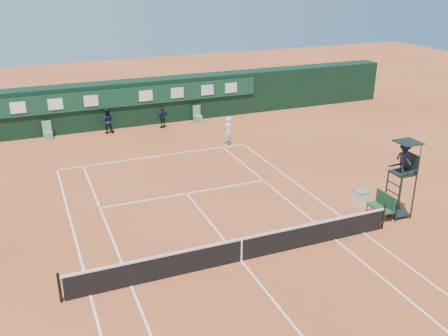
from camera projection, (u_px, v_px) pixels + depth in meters
The scene contains 14 objects.
ground at pixel (241, 261), 18.45m from camera, with size 90.00×90.00×0.00m, color #C15A2D.
court_lines at pixel (241, 261), 18.45m from camera, with size 11.05×23.85×0.01m.
tennis_net at pixel (241, 249), 18.26m from camera, with size 12.90×0.10×1.10m.
back_wall at pixel (129, 103), 33.95m from camera, with size 40.00×1.65×3.00m.
linesman_chair_left at pixel (48, 134), 31.38m from camera, with size 0.55×0.50×1.15m.
linesman_chair_right at pixel (198, 117), 34.91m from camera, with size 0.55×0.50×1.15m.
umpire_chair at pixel (404, 164), 20.87m from camera, with size 0.96×0.95×3.42m.
player_bench at pixel (382, 204), 21.49m from camera, with size 0.56×1.20×1.10m.
tennis_bag at pixel (390, 206), 22.38m from camera, with size 0.35×0.81×0.30m, color black.
cooler at pixel (361, 197), 22.81m from camera, with size 0.57×0.57×0.65m.
tennis_ball at pixel (163, 191), 24.11m from camera, with size 0.07×0.07×0.07m, color #D1EF37.
player at pixel (228, 131), 30.12m from camera, with size 0.65×0.43×1.79m, color white.
ball_kid_left at pixel (107, 121), 32.33m from camera, with size 0.81×0.63×1.66m, color black.
ball_kid_right at pixel (163, 118), 33.42m from camera, with size 0.85×0.35×1.45m, color black.
Camera 1 is at (-6.61, -14.38, 10.11)m, focal length 40.00 mm.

